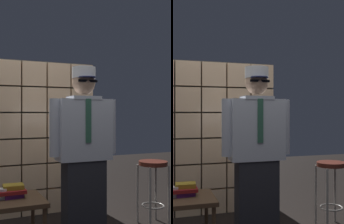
# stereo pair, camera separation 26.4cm
# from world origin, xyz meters

# --- Properties ---
(glass_block_wall) EXTENTS (1.71, 0.10, 2.05)m
(glass_block_wall) POSITION_xyz_m (-0.00, 1.44, 1.00)
(glass_block_wall) COLOR #E0B78C
(glass_block_wall) RESTS_ON ground
(standing_person) EXTENTS (0.71, 0.30, 1.80)m
(standing_person) POSITION_xyz_m (0.24, 0.29, 0.94)
(standing_person) COLOR #28282D
(standing_person) RESTS_ON ground
(bar_stool) EXTENTS (0.34, 0.34, 0.76)m
(bar_stool) POSITION_xyz_m (1.23, 0.51, 0.57)
(bar_stool) COLOR #592319
(bar_stool) RESTS_ON ground
(side_table) EXTENTS (0.52, 0.52, 0.56)m
(side_table) POSITION_xyz_m (-0.46, 0.23, 0.49)
(side_table) COLOR #513823
(side_table) RESTS_ON ground
(book_stack) EXTENTS (0.25, 0.20, 0.11)m
(book_stack) POSITION_xyz_m (-0.47, 0.29, 0.62)
(book_stack) COLOR #591E66
(book_stack) RESTS_ON side_table
(coffee_mug) EXTENTS (0.13, 0.08, 0.09)m
(coffee_mug) POSITION_xyz_m (-0.55, 0.26, 0.61)
(coffee_mug) COLOR silver
(coffee_mug) RESTS_ON side_table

